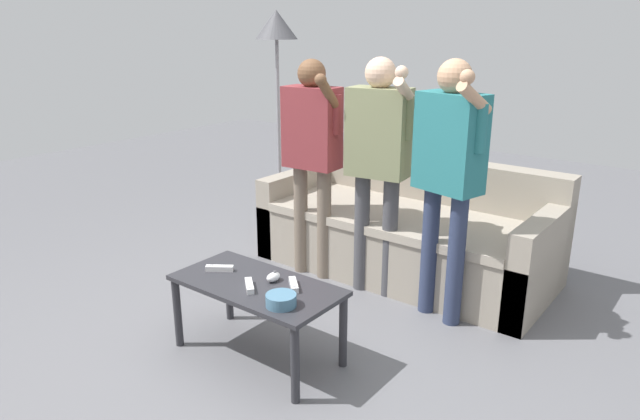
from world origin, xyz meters
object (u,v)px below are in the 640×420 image
Objects in this scene: floor_lamp at (277,43)px; player_left at (312,144)px; game_remote_wand_near at (220,268)px; game_remote_nunchuk at (273,277)px; game_remote_wand_spare at (294,285)px; player_center at (378,150)px; snack_bowl at (281,300)px; game_remote_wand_far at (249,286)px; coffee_table at (257,294)px; player_right at (449,162)px; couch at (407,232)px.

floor_lamp reaches higher than player_left.
player_left is 1.18m from game_remote_wand_near.
game_remote_nunchuk reaches higher than game_remote_wand_near.
game_remote_wand_near is 1.08× the size of game_remote_wand_spare.
game_remote_nunchuk is at bearing -177.39° from game_remote_wand_spare.
player_left is 10.48× the size of game_remote_wand_near.
snack_bowl is at bearing -80.26° from player_center.
player_center is 11.55× the size of game_remote_wand_spare.
game_remote_wand_near is 1.04× the size of game_remote_wand_far.
coffee_table is 6.84× the size of game_remote_wand_spare.
floor_lamp reaches higher than game_remote_nunchuk.
player_center is (1.25, -0.46, -0.62)m from floor_lamp.
game_remote_wand_far is (-0.57, -1.07, -0.53)m from player_right.
snack_bowl reaches higher than game_remote_wand_far.
couch reaches higher than game_remote_wand_far.
floor_lamp is 13.75× the size of game_remote_wand_spare.
couch is at bearing 88.67° from game_remote_wand_far.
player_center reaches higher than game_remote_wand_far.
game_remote_nunchuk is at bearing 139.38° from snack_bowl.
couch is 1.80m from floor_lamp.
floor_lamp is at bearing 126.72° from game_remote_wand_far.
game_remote_wand_far is (-0.05, -1.13, -0.53)m from player_center.
snack_bowl is at bearing -40.62° from game_remote_nunchuk.
player_center reaches higher than player_left.
snack_bowl is 0.08× the size of floor_lamp.
player_center is 1.25m from game_remote_wand_far.
snack_bowl is at bearing -58.16° from player_left.
game_remote_wand_spare is at bearing -83.10° from player_center.
game_remote_wand_near is (-0.33, -1.54, 0.16)m from couch.
game_remote_wand_near is at bearing -80.66° from player_left.
player_left reaches higher than game_remote_wand_near.
player_center is (0.02, 0.99, 0.52)m from game_remote_nunchuk.
game_remote_wand_spare is (0.14, -1.46, 0.16)m from couch.
floor_lamp is at bearing 127.52° from coffee_table.
snack_bowl is at bearing -10.01° from game_remote_wand_far.
player_right is at bearing 67.03° from game_remote_wand_spare.
player_right is at bearing 59.74° from coffee_table.
game_remote_wand_spare is (0.46, 0.09, 0.00)m from game_remote_wand_near.
player_left reaches higher than couch.
game_remote_nunchuk reaches higher than coffee_table.
player_left is at bearing 123.39° from game_remote_wand_spare.
player_right is 11.12× the size of game_remote_wand_far.
player_right is (0.53, -0.53, 0.70)m from couch.
player_right reaches higher than game_remote_wand_far.
floor_lamp is 1.47m from player_center.
snack_bowl is 0.10× the size of player_left.
game_remote_wand_near is (-0.54, 0.11, -0.01)m from snack_bowl.
coffee_table is 0.59× the size of player_right.
game_remote_wand_spare is at bearing 40.33° from game_remote_wand_far.
player_right reaches higher than couch.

